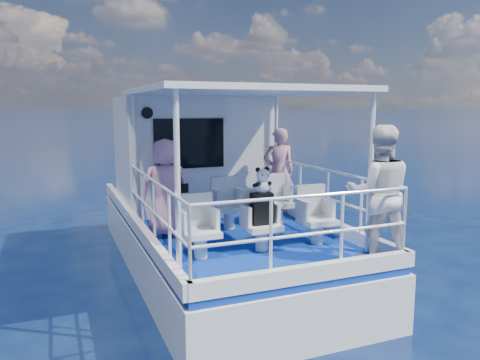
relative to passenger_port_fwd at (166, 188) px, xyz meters
The scene contains 20 objects.
ground 1.98m from the passenger_port_fwd, ahead, with size 2000.00×2000.00×0.00m, color #071439.
hull 2.15m from the passenger_port_fwd, 38.72° to the left, with size 3.00×7.00×1.60m, color white.
deck 1.59m from the passenger_port_fwd, 38.72° to the left, with size 2.90×6.90×0.10m, color #0B2C9B.
cabin 2.43m from the passenger_port_fwd, 63.69° to the left, with size 2.85×2.00×2.20m, color white.
canopy 1.85m from the passenger_port_fwd, 18.03° to the right, with size 3.00×3.20×0.08m, color white.
canopy_posts 1.18m from the passenger_port_fwd, 20.42° to the right, with size 2.77×2.97×2.20m.
railings 1.31m from the passenger_port_fwd, 34.12° to the right, with size 2.84×3.59×1.00m, color white, non-canonical shape.
seat_port_fwd 0.60m from the passenger_port_fwd, 18.02° to the left, with size 0.48×0.46×0.38m, color silver.
seat_center_fwd 1.21m from the passenger_port_fwd, ahead, with size 0.48×0.46×0.38m, color silver.
seat_stbd_fwd 2.05m from the passenger_port_fwd, ahead, with size 0.48×0.46×0.38m, color silver.
seat_port_aft 1.38m from the passenger_port_fwd, 82.47° to the right, with size 0.48×0.46×0.38m, color silver.
seat_center_aft 1.74m from the passenger_port_fwd, 49.50° to the right, with size 0.48×0.46×0.38m, color silver.
seat_stbd_aft 2.40m from the passenger_port_fwd, 32.39° to the right, with size 0.48×0.46×0.38m, color silver.
passenger_port_fwd is the anchor object (origin of this frame).
passenger_stbd_fwd 2.43m from the passenger_port_fwd, 17.47° to the left, with size 0.59×0.39×1.62m, color pink.
passenger_stbd_aft 3.17m from the passenger_port_fwd, 43.13° to the right, with size 0.86×0.67×1.78m, color white.
backpack_port 0.23m from the passenger_port_fwd, ahead, with size 0.34×0.19×0.44m, color black.
backpack_center 1.65m from the passenger_port_fwd, 50.04° to the right, with size 0.30×0.17×0.44m, color black.
compact_camera 0.20m from the passenger_port_fwd, ahead, with size 0.10×0.06×0.06m, color black.
panda 1.66m from the passenger_port_fwd, 49.78° to the right, with size 0.23×0.19×0.36m, color white, non-canonical shape.
Camera 1 is at (-2.67, -6.89, 2.89)m, focal length 35.00 mm.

